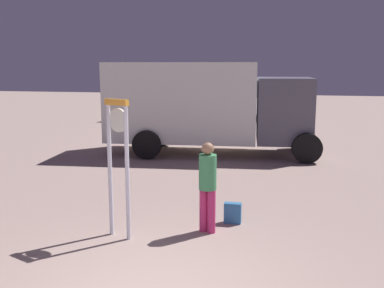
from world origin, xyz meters
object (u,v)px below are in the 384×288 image
(person_near_clock, at_px, (208,183))
(box_truck_far, at_px, (192,92))
(box_truck_near, at_px, (204,104))
(standing_clock, at_px, (118,154))
(backpack, at_px, (233,213))

(person_near_clock, relative_size, box_truck_far, 0.22)
(box_truck_far, bearing_deg, person_near_clock, -76.83)
(box_truck_near, relative_size, box_truck_far, 0.96)
(standing_clock, distance_m, box_truck_far, 16.19)
(person_near_clock, height_order, box_truck_near, box_truck_near)
(backpack, height_order, box_truck_far, box_truck_far)
(backpack, bearing_deg, standing_clock, -149.14)
(box_truck_near, height_order, box_truck_far, box_truck_near)
(person_near_clock, relative_size, backpack, 4.14)
(standing_clock, bearing_deg, backpack, 30.86)
(box_truck_near, bearing_deg, standing_clock, -90.20)
(backpack, bearing_deg, box_truck_far, 104.98)
(standing_clock, bearing_deg, person_near_clock, 20.37)
(box_truck_near, distance_m, box_truck_far, 8.77)
(backpack, relative_size, box_truck_near, 0.06)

